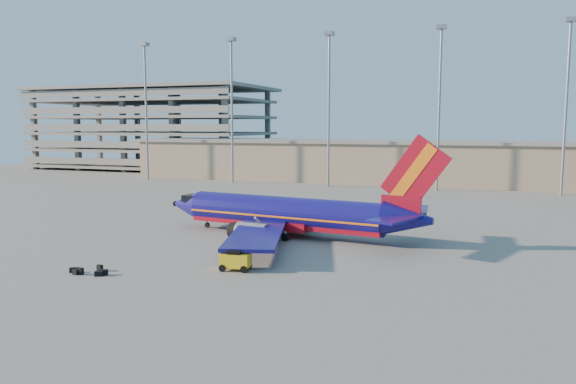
{
  "coord_description": "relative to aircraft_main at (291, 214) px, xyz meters",
  "views": [
    {
      "loc": [
        24.14,
        -55.95,
        11.52
      ],
      "look_at": [
        2.45,
        3.41,
        4.0
      ],
      "focal_mm": 35.0,
      "sensor_mm": 36.0,
      "label": 1
    }
  ],
  "objects": [
    {
      "name": "ground",
      "position": [
        -4.61,
        1.62,
        -2.29
      ],
      "size": [
        220.0,
        220.0,
        0.0
      ],
      "primitive_type": "plane",
      "color": "slate",
      "rests_on": "ground"
    },
    {
      "name": "terminal_building",
      "position": [
        5.39,
        59.62,
        2.02
      ],
      "size": [
        122.0,
        16.0,
        8.5
      ],
      "color": "gray",
      "rests_on": "ground"
    },
    {
      "name": "parking_garage",
      "position": [
        -66.61,
        75.67,
        9.44
      ],
      "size": [
        62.0,
        32.0,
        21.4
      ],
      "color": "slate",
      "rests_on": "ground"
    },
    {
      "name": "light_mast_row",
      "position": [
        0.39,
        47.62,
        15.26
      ],
      "size": [
        101.6,
        1.6,
        28.65
      ],
      "color": "gray",
      "rests_on": "ground"
    },
    {
      "name": "aircraft_main",
      "position": [
        0.0,
        0.0,
        0.0
      ],
      "size": [
        31.63,
        30.25,
        10.74
      ],
      "rotation": [
        0.0,
        0.0,
        -0.13
      ],
      "color": "navy",
      "rests_on": "ground"
    },
    {
      "name": "baggage_tug",
      "position": [
        0.57,
        -14.67,
        -1.41
      ],
      "size": [
        2.52,
        1.71,
        1.7
      ],
      "rotation": [
        0.0,
        0.0,
        0.13
      ],
      "color": "yellow",
      "rests_on": "ground"
    },
    {
      "name": "luggage_pile",
      "position": [
        -9.68,
        -19.61,
        -2.07
      ],
      "size": [
        3.43,
        1.94,
        0.53
      ],
      "color": "black",
      "rests_on": "ground"
    }
  ]
}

